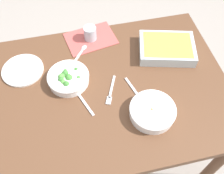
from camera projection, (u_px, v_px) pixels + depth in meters
The scene contains 12 objects.
ground_plane at pixel (112, 143), 1.94m from camera, with size 6.00×6.00×0.00m, color #9E9389.
dining_table at pixel (112, 96), 1.41m from camera, with size 1.20×0.90×0.74m.
placemat at pixel (91, 39), 1.53m from camera, with size 0.28×0.20×0.00m, color #B24C47.
stew_bowl at pixel (152, 111), 1.22m from camera, with size 0.22×0.22×0.06m.
broccoli_bowl at pixel (68, 78), 1.33m from camera, with size 0.21×0.21×0.07m.
baking_dish at pixel (167, 48), 1.44m from camera, with size 0.35×0.29×0.06m.
drink_cup at pixel (90, 34), 1.50m from camera, with size 0.07×0.07×0.08m.
side_plate at pixel (23, 70), 1.39m from camera, with size 0.22×0.22×0.01m, color silver.
spoon_by_stew at pixel (137, 94), 1.31m from camera, with size 0.07×0.17×0.01m.
spoon_by_broccoli at pixel (82, 98), 1.29m from camera, with size 0.08×0.17×0.01m.
spoon_spare at pixel (81, 53), 1.46m from camera, with size 0.12×0.15×0.01m.
fork_on_table at pixel (111, 92), 1.31m from camera, with size 0.09×0.17×0.01m.
Camera 1 is at (-0.17, -0.74, 1.84)m, focal length 41.86 mm.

